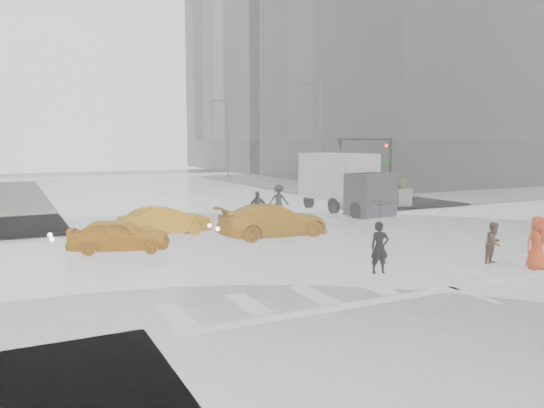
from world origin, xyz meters
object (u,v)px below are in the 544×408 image
traffic_signal_pole (378,159)px  pedestrian_brown (494,243)px  taxi_front (119,235)px  taxi_mid (166,221)px  box_truck (346,181)px  pedestrian_orange (538,243)px

traffic_signal_pole → pedestrian_brown: traffic_signal_pole is taller
pedestrian_brown → taxi_front: 13.90m
pedestrian_brown → taxi_mid: (-8.82, 10.61, -0.07)m
traffic_signal_pole → box_truck: bearing=176.0°
pedestrian_brown → pedestrian_orange: bearing=-77.2°
traffic_signal_pole → taxi_front: bearing=-161.5°
traffic_signal_pole → pedestrian_brown: 14.82m
taxi_front → pedestrian_brown: bearing=-107.5°
taxi_front → taxi_mid: 3.67m
pedestrian_brown → taxi_front: bearing=130.2°
pedestrian_brown → box_truck: size_ratio=0.22×
traffic_signal_pole → pedestrian_brown: (-5.40, -13.58, -2.48)m
taxi_front → box_truck: box_truck is taller
pedestrian_brown → box_truck: bearing=62.2°
pedestrian_orange → taxi_front: size_ratio=0.47×
pedestrian_orange → box_truck: box_truck is taller
pedestrian_brown → taxi_front: (-11.38, 7.98, -0.08)m
taxi_mid → box_truck: size_ratio=0.61×
traffic_signal_pole → pedestrian_orange: (-4.75, -14.81, -2.30)m
pedestrian_brown → taxi_mid: 13.80m
box_truck → taxi_front: bearing=-166.2°
pedestrian_brown → taxi_mid: size_ratio=0.36×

